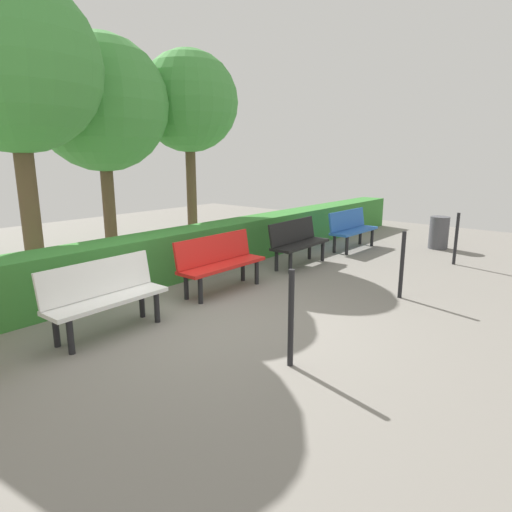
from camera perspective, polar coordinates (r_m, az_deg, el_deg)
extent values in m
plane|color=gray|center=(5.75, -6.40, -8.13)|extent=(19.45, 19.45, 0.00)
cube|color=blue|center=(9.99, 12.70, 3.22)|extent=(1.49, 0.43, 0.05)
cube|color=blue|center=(10.04, 11.80, 4.67)|extent=(1.49, 0.11, 0.42)
cylinder|color=black|center=(10.49, 14.88, 2.34)|extent=(0.07, 0.07, 0.39)
cylinder|color=black|center=(10.62, 13.42, 2.55)|extent=(0.07, 0.07, 0.39)
cylinder|color=black|center=(9.44, 11.75, 1.35)|extent=(0.07, 0.07, 0.39)
cylinder|color=black|center=(9.59, 10.18, 1.59)|extent=(0.07, 0.07, 0.39)
cube|color=black|center=(8.30, 5.86, 1.50)|extent=(1.49, 0.48, 0.05)
cube|color=black|center=(8.35, 4.79, 3.24)|extent=(1.48, 0.18, 0.42)
cylinder|color=black|center=(8.77, 8.67, 0.58)|extent=(0.07, 0.07, 0.39)
cylinder|color=black|center=(8.91, 6.99, 0.83)|extent=(0.07, 0.07, 0.39)
cylinder|color=black|center=(7.78, 4.50, -0.91)|extent=(0.07, 0.07, 0.39)
cylinder|color=black|center=(7.95, 2.68, -0.59)|extent=(0.07, 0.07, 0.39)
cube|color=red|center=(6.73, -4.30, -1.21)|extent=(1.56, 0.43, 0.05)
cube|color=red|center=(6.80, -5.49, 0.96)|extent=(1.56, 0.12, 0.42)
cylinder|color=black|center=(7.14, 0.09, -2.16)|extent=(0.07, 0.07, 0.39)
cylinder|color=black|center=(7.33, -1.72, -1.76)|extent=(0.07, 0.07, 0.39)
cylinder|color=black|center=(6.26, -7.26, -4.47)|extent=(0.07, 0.07, 0.39)
cylinder|color=black|center=(6.48, -9.08, -3.94)|extent=(0.07, 0.07, 0.39)
cube|color=white|center=(5.41, -18.67, -5.48)|extent=(1.47, 0.46, 0.05)
cube|color=white|center=(5.50, -19.95, -2.72)|extent=(1.46, 0.15, 0.42)
cylinder|color=black|center=(5.68, -12.80, -6.56)|extent=(0.07, 0.07, 0.39)
cylinder|color=black|center=(5.91, -14.65, -5.90)|extent=(0.07, 0.07, 0.39)
cylinder|color=black|center=(5.09, -23.02, -9.66)|extent=(0.07, 0.07, 0.39)
cylinder|color=black|center=(5.34, -24.61, -8.75)|extent=(0.07, 0.07, 0.39)
cube|color=#387F33|center=(7.55, -11.03, 0.09)|extent=(15.45, 0.66, 0.81)
cylinder|color=brown|center=(9.91, -8.39, 8.29)|extent=(0.22, 0.22, 2.53)
sphere|color=#479942|center=(9.94, -8.77, 19.26)|extent=(2.10, 2.10, 2.10)
cylinder|color=brown|center=(9.06, -18.61, 6.39)|extent=(0.24, 0.24, 2.24)
sphere|color=#479942|center=(9.06, -19.51, 18.19)|extent=(2.48, 2.48, 2.48)
cylinder|color=brown|center=(7.68, -27.41, 5.79)|extent=(0.29, 0.29, 2.58)
sphere|color=#479942|center=(7.74, -29.11, 20.97)|extent=(2.53, 2.53, 2.53)
cylinder|color=black|center=(9.20, 24.62, 2.05)|extent=(0.06, 0.06, 1.00)
cylinder|color=black|center=(6.73, 18.48, -1.12)|extent=(0.06, 0.06, 1.00)
cylinder|color=black|center=(4.36, 4.57, -8.12)|extent=(0.06, 0.06, 1.00)
cylinder|color=#4C4C51|center=(10.65, 22.72, 2.83)|extent=(0.42, 0.42, 0.72)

